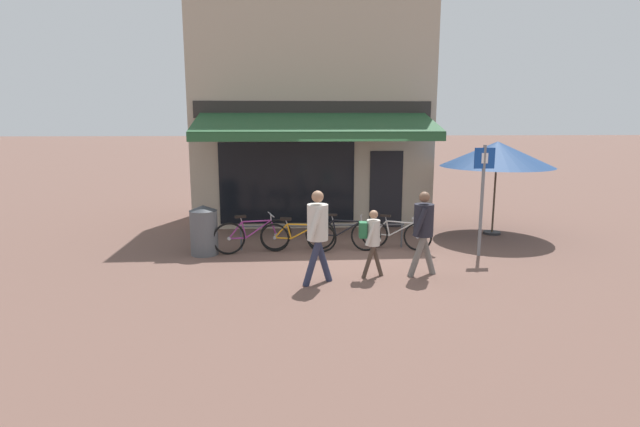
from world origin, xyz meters
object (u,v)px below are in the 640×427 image
at_px(bicycle_purple, 253,235).
at_px(bicycle_silver, 396,234).
at_px(bicycle_black, 343,234).
at_px(litter_bin, 204,230).
at_px(bicycle_orange, 298,237).
at_px(pedestrian_child, 372,235).
at_px(pedestrian_adult, 318,228).
at_px(parking_sign, 483,189).
at_px(pedestrian_second_adult, 423,225).
at_px(cafe_parasol, 497,154).

height_order(bicycle_purple, bicycle_silver, bicycle_purple).
relative_size(bicycle_black, litter_bin, 1.56).
distance_m(bicycle_orange, pedestrian_child, 2.34).
relative_size(bicycle_black, pedestrian_child, 1.33).
relative_size(pedestrian_adult, parking_sign, 0.71).
xyz_separation_m(bicycle_silver, pedestrian_adult, (-1.94, -2.33, 0.69)).
relative_size(pedestrian_child, parking_sign, 0.54).
height_order(litter_bin, parking_sign, parking_sign).
xyz_separation_m(bicycle_purple, bicycle_silver, (3.26, 0.10, -0.04)).
distance_m(bicycle_orange, litter_bin, 2.07).
xyz_separation_m(bicycle_purple, bicycle_black, (2.04, 0.11, -0.02)).
relative_size(bicycle_black, pedestrian_adult, 1.00).
height_order(bicycle_silver, pedestrian_adult, pedestrian_adult).
relative_size(bicycle_black, bicycle_silver, 1.11).
xyz_separation_m(bicycle_silver, litter_bin, (-4.31, -0.19, 0.20)).
relative_size(pedestrian_second_adult, cafe_parasol, 0.58).
distance_m(bicycle_purple, litter_bin, 1.07).
bearing_deg(pedestrian_child, litter_bin, 154.66).
height_order(pedestrian_adult, cafe_parasol, cafe_parasol).
bearing_deg(bicycle_orange, pedestrian_child, -46.97).
bearing_deg(litter_bin, bicycle_silver, 2.48).
bearing_deg(pedestrian_adult, bicycle_purple, 113.93).
xyz_separation_m(pedestrian_second_adult, cafe_parasol, (2.77, 3.31, 1.09)).
bearing_deg(pedestrian_second_adult, parking_sign, 47.31).
bearing_deg(litter_bin, pedestrian_second_adult, -22.21).
height_order(bicycle_purple, litter_bin, litter_bin).
xyz_separation_m(bicycle_silver, pedestrian_child, (-0.91, -2.02, 0.46)).
bearing_deg(bicycle_silver, parking_sign, 0.10).
xyz_separation_m(pedestrian_adult, parking_sign, (3.65, 1.64, 0.44)).
xyz_separation_m(bicycle_purple, parking_sign, (4.96, -0.59, 1.09)).
xyz_separation_m(pedestrian_child, pedestrian_second_adult, (0.99, 0.04, 0.17)).
distance_m(bicycle_purple, bicycle_orange, 1.01).
relative_size(bicycle_silver, cafe_parasol, 0.55).
bearing_deg(pedestrian_second_adult, bicycle_silver, 101.18).
distance_m(bicycle_purple, cafe_parasol, 6.49).
distance_m(bicycle_black, cafe_parasol, 4.60).
height_order(bicycle_orange, cafe_parasol, cafe_parasol).
distance_m(bicycle_silver, litter_bin, 4.32).
distance_m(bicycle_orange, bicycle_silver, 2.25).
relative_size(bicycle_orange, pedestrian_second_adult, 1.05).
bearing_deg(litter_bin, bicycle_black, 3.70).
xyz_separation_m(bicycle_orange, cafe_parasol, (5.10, 1.49, 1.71)).
distance_m(bicycle_black, pedestrian_child, 2.10).
distance_m(bicycle_purple, pedestrian_child, 3.06).
bearing_deg(bicycle_purple, pedestrian_adult, -76.15).
height_order(bicycle_purple, parking_sign, parking_sign).
distance_m(bicycle_black, parking_sign, 3.21).
height_order(pedestrian_second_adult, litter_bin, pedestrian_second_adult).
bearing_deg(bicycle_black, bicycle_silver, 10.78).
relative_size(bicycle_silver, parking_sign, 0.64).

